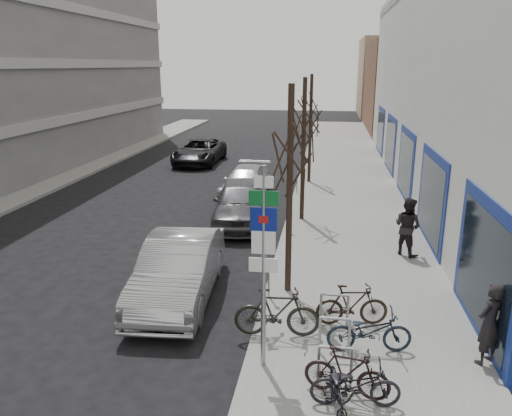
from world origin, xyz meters
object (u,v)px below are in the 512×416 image
(pedestrian_near, at_px, (489,324))
(parked_car_mid, at_px, (241,202))
(tree_near, at_px, (290,142))
(bike_near_right, at_px, (347,372))
(bike_mid_inner, at_px, (277,312))
(parked_car_back, at_px, (246,182))
(meter_front, at_px, (269,269))
(lane_car, at_px, (199,151))
(tree_far, at_px, (311,103))
(highway_sign_pole, at_px, (264,257))
(meter_back, at_px, (297,177))
(tree_mid, at_px, (304,116))
(meter_mid, at_px, (287,210))
(bike_near_left, at_px, (339,393))
(pedestrian_far, at_px, (407,226))
(bike_rack, at_px, (335,331))
(bike_far_curb, at_px, (356,381))
(bike_mid_curb, at_px, (369,328))
(bike_far_inner, at_px, (352,304))
(parked_car_front, at_px, (179,269))

(pedestrian_near, bearing_deg, parked_car_mid, -94.44)
(tree_near, distance_m, bike_near_right, 5.66)
(bike_near_right, bearing_deg, bike_mid_inner, 49.19)
(bike_mid_inner, height_order, parked_car_back, parked_car_back)
(meter_front, height_order, lane_car, lane_car)
(meter_front, height_order, bike_mid_inner, meter_front)
(tree_far, xyz_separation_m, meter_front, (-0.45, -13.50, -3.19))
(highway_sign_pole, height_order, meter_back, highway_sign_pole)
(tree_mid, bearing_deg, meter_mid, -106.70)
(meter_mid, bearing_deg, bike_near_left, -80.30)
(bike_near_right, xyz_separation_m, lane_car, (-8.42, 22.02, 0.12))
(pedestrian_far, bearing_deg, tree_far, -28.03)
(tree_mid, bearing_deg, bike_near_left, -83.76)
(tree_near, height_order, pedestrian_near, tree_near)
(bike_near_left, xyz_separation_m, lane_car, (-8.27, 22.77, 0.04))
(bike_rack, distance_m, lane_car, 22.25)
(meter_front, relative_size, lane_car, 0.23)
(meter_back, bearing_deg, bike_far_curb, -82.40)
(tree_near, height_order, lane_car, tree_near)
(tree_far, distance_m, parked_car_mid, 8.03)
(bike_mid_curb, distance_m, bike_far_curb, 1.85)
(bike_rack, xyz_separation_m, bike_near_right, (0.21, -1.34, -0.03))
(bike_rack, distance_m, bike_near_left, 2.09)
(bike_far_inner, bearing_deg, pedestrian_far, -30.34)
(meter_mid, distance_m, bike_far_curb, 9.72)
(tree_mid, bearing_deg, bike_far_curb, -81.98)
(bike_mid_inner, relative_size, bike_far_curb, 1.20)
(bike_mid_curb, relative_size, bike_far_curb, 1.12)
(bike_far_inner, distance_m, pedestrian_far, 5.16)
(bike_rack, distance_m, meter_mid, 8.07)
(bike_rack, relative_size, parked_car_front, 0.46)
(bike_near_left, height_order, bike_near_right, bike_near_left)
(parked_car_mid, bearing_deg, tree_far, 65.07)
(tree_mid, xyz_separation_m, pedestrian_far, (3.47, -3.35, -3.02))
(meter_front, distance_m, meter_mid, 5.50)
(tree_far, relative_size, pedestrian_near, 3.19)
(bike_near_left, xyz_separation_m, bike_far_inner, (0.34, 3.35, -0.05))
(tree_far, bearing_deg, tree_near, -90.00)
(meter_mid, bearing_deg, bike_mid_curb, -72.94)
(bike_far_inner, bearing_deg, bike_mid_curb, -172.61)
(bike_far_inner, bearing_deg, bike_rack, 153.48)
(bike_mid_inner, height_order, pedestrian_near, pedestrian_near)
(meter_back, relative_size, parked_car_mid, 0.25)
(bike_far_curb, bearing_deg, meter_front, 21.76)
(meter_front, xyz_separation_m, bike_mid_inner, (0.40, -1.87, -0.19))
(meter_front, relative_size, meter_back, 1.00)
(meter_front, bearing_deg, tree_mid, 86.32)
(meter_front, distance_m, bike_far_inner, 2.36)
(bike_far_curb, distance_m, bike_far_inner, 2.88)
(meter_back, distance_m, bike_mid_curb, 13.41)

